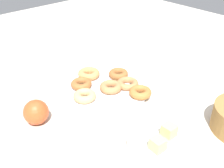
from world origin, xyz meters
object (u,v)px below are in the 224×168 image
object	(u,v)px
melon_chunk_left	(169,130)
donut_5	(128,84)
donut_0	(118,74)
donut_1	(85,96)
donut_2	(81,84)
donut_4	(110,87)
donut_6	(140,92)
fruit_bowl	(160,145)
melon_chunk_right	(158,144)
donut_3	(89,74)
donut_plate	(107,89)
apple	(36,112)

from	to	relation	value
melon_chunk_left	donut_5	bearing A→B (deg)	-112.52
donut_0	donut_1	distance (m)	0.20
donut_2	donut_4	size ratio (longest dim) A/B	0.96
donut_0	donut_6	distance (m)	0.16
donut_2	donut_4	distance (m)	0.11
donut_5	fruit_bowl	distance (m)	0.32
donut_0	melon_chunk_right	size ratio (longest dim) A/B	2.17
donut_3	fruit_bowl	xyz separation A→B (m)	(0.09, 0.44, -0.01)
donut_5	fruit_bowl	xyz separation A→B (m)	(0.15, 0.29, -0.01)
donut_1	donut_plate	bearing A→B (deg)	-177.00
melon_chunk_right	apple	world-z (taller)	apple
donut_2	fruit_bowl	xyz separation A→B (m)	(0.02, 0.40, -0.01)
donut_2	apple	world-z (taller)	apple
donut_3	donut_6	bearing A→B (deg)	103.02
donut_2	melon_chunk_right	world-z (taller)	melon_chunk_right
donut_4	donut_0	bearing A→B (deg)	-149.54
donut_5	donut_6	distance (m)	0.08
donut_3	donut_5	size ratio (longest dim) A/B	1.05
donut_2	donut_6	bearing A→B (deg)	123.05
donut_0	apple	world-z (taller)	apple
donut_plate	apple	world-z (taller)	apple
donut_plate	melon_chunk_left	world-z (taller)	melon_chunk_left
donut_plate	apple	distance (m)	0.29
donut_0	apple	size ratio (longest dim) A/B	0.96
fruit_bowl	apple	xyz separation A→B (m)	(0.20, -0.34, 0.03)
donut_0	donut_2	bearing A→B (deg)	-13.33
donut_6	apple	world-z (taller)	apple
donut_4	donut_1	bearing A→B (deg)	-9.62
donut_plate	melon_chunk_right	bearing A→B (deg)	70.98
donut_plate	donut_0	xyz separation A→B (m)	(-0.09, -0.03, 0.02)
fruit_bowl	donut_6	bearing A→B (deg)	-123.93
apple	melon_chunk_right	bearing A→B (deg)	115.44
donut_2	melon_chunk_left	xyz separation A→B (m)	(-0.02, 0.40, 0.02)
donut_3	donut_plate	bearing A→B (deg)	88.92
donut_6	apple	size ratio (longest dim) A/B	0.99
donut_1	donut_4	world-z (taller)	same
donut_2	apple	bearing A→B (deg)	15.02
donut_0	melon_chunk_left	size ratio (longest dim) A/B	2.17
donut_2	donut_3	size ratio (longest dim) A/B	0.91
donut_6	fruit_bowl	size ratio (longest dim) A/B	0.42
donut_1	melon_chunk_left	bearing A→B (deg)	99.63
donut_4	melon_chunk_right	size ratio (longest dim) A/B	2.30
donut_6	fruit_bowl	distance (m)	0.25
melon_chunk_left	apple	distance (m)	0.41
donut_3	donut_6	xyz separation A→B (m)	(-0.05, 0.23, -0.00)
melon_chunk_left	melon_chunk_right	distance (m)	0.07
donut_4	fruit_bowl	world-z (taller)	donut_4
donut_6	donut_3	bearing A→B (deg)	-76.98
donut_0	melon_chunk_left	distance (m)	0.39
donut_6	donut_0	bearing A→B (deg)	-102.75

